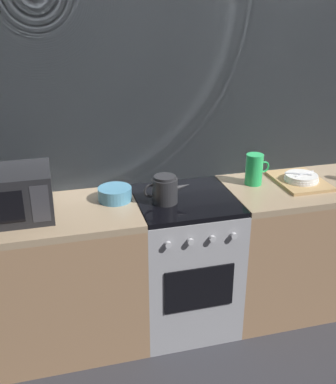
# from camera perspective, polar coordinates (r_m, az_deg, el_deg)

# --- Properties ---
(ground_plane) EXTENTS (8.00, 8.00, 0.00)m
(ground_plane) POSITION_cam_1_polar(r_m,az_deg,el_deg) (3.26, 1.91, -15.28)
(ground_plane) COLOR #2D2D33
(back_wall) EXTENTS (3.60, 0.05, 2.40)m
(back_wall) POSITION_cam_1_polar(r_m,az_deg,el_deg) (2.98, 0.43, 7.03)
(back_wall) COLOR gray
(back_wall) RESTS_ON ground_plane
(counter_left) EXTENTS (1.20, 0.60, 0.90)m
(counter_left) POSITION_cam_1_polar(r_m,az_deg,el_deg) (2.91, -15.50, -10.69)
(counter_left) COLOR #997251
(counter_left) RESTS_ON ground_plane
(stove_unit) EXTENTS (0.60, 0.63, 0.90)m
(stove_unit) POSITION_cam_1_polar(r_m,az_deg,el_deg) (3.00, 2.03, -8.59)
(stove_unit) COLOR #9E9EA3
(stove_unit) RESTS_ON ground_plane
(counter_right) EXTENTS (1.20, 0.60, 0.90)m
(counter_right) POSITION_cam_1_polar(r_m,az_deg,el_deg) (3.35, 17.04, -6.10)
(counter_right) COLOR #997251
(counter_right) RESTS_ON ground_plane
(microwave) EXTENTS (0.46, 0.35, 0.27)m
(microwave) POSITION_cam_1_polar(r_m,az_deg,el_deg) (2.65, -19.06, -0.27)
(microwave) COLOR black
(microwave) RESTS_ON counter_left
(kettle) EXTENTS (0.28, 0.15, 0.17)m
(kettle) POSITION_cam_1_polar(r_m,az_deg,el_deg) (2.70, -0.36, 0.30)
(kettle) COLOR #262628
(kettle) RESTS_ON stove_unit
(mixing_bowl) EXTENTS (0.20, 0.20, 0.08)m
(mixing_bowl) POSITION_cam_1_polar(r_m,az_deg,el_deg) (2.76, -6.56, -0.23)
(mixing_bowl) COLOR teal
(mixing_bowl) RESTS_ON counter_left
(pitcher) EXTENTS (0.16, 0.11, 0.20)m
(pitcher) POSITION_cam_1_polar(r_m,az_deg,el_deg) (3.01, 10.58, 2.77)
(pitcher) COLOR green
(pitcher) RESTS_ON counter_right
(dish_pile) EXTENTS (0.30, 0.40, 0.07)m
(dish_pile) POSITION_cam_1_polar(r_m,az_deg,el_deg) (3.12, 15.97, 1.51)
(dish_pile) COLOR tan
(dish_pile) RESTS_ON counter_right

